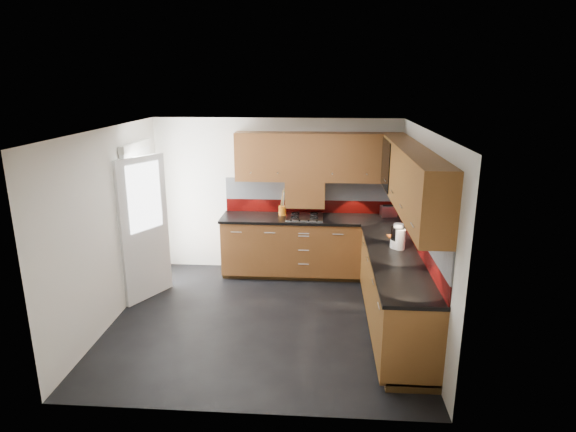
# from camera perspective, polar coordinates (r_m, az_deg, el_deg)

# --- Properties ---
(room) EXTENTS (4.00, 3.80, 2.64)m
(room) POSITION_cam_1_polar(r_m,az_deg,el_deg) (5.74, -3.03, 1.20)
(room) COLOR black
(base_cabinets) EXTENTS (2.70, 3.20, 0.95)m
(base_cabinets) POSITION_cam_1_polar(r_m,az_deg,el_deg) (6.72, 6.97, -6.20)
(base_cabinets) COLOR #583513
(base_cabinets) RESTS_ON room
(countertop) EXTENTS (2.72, 3.22, 0.04)m
(countertop) POSITION_cam_1_polar(r_m,az_deg,el_deg) (6.55, 7.00, -2.33)
(countertop) COLOR black
(countertop) RESTS_ON base_cabinets
(backsplash) EXTENTS (2.70, 3.20, 0.54)m
(backsplash) POSITION_cam_1_polar(r_m,az_deg,el_deg) (6.69, 8.90, 0.59)
(backsplash) COLOR #650A09
(backsplash) RESTS_ON countertop
(upper_cabinets) EXTENTS (2.50, 3.20, 0.72)m
(upper_cabinets) POSITION_cam_1_polar(r_m,az_deg,el_deg) (6.41, 8.82, 5.68)
(upper_cabinets) COLOR #583513
(upper_cabinets) RESTS_ON room
(extractor_hood) EXTENTS (0.60, 0.33, 0.40)m
(extractor_hood) POSITION_cam_1_polar(r_m,az_deg,el_deg) (7.34, 2.05, 2.70)
(extractor_hood) COLOR #583513
(extractor_hood) RESTS_ON room
(glass_cabinet) EXTENTS (0.32, 0.80, 0.66)m
(glass_cabinet) POSITION_cam_1_polar(r_m,az_deg,el_deg) (6.74, 12.73, 6.21)
(glass_cabinet) COLOR black
(glass_cabinet) RESTS_ON room
(back_door) EXTENTS (0.42, 1.19, 2.04)m
(back_door) POSITION_cam_1_polar(r_m,az_deg,el_deg) (7.00, -16.83, -0.74)
(back_door) COLOR white
(back_door) RESTS_ON room
(gas_hob) EXTENTS (0.55, 0.49, 0.04)m
(gas_hob) POSITION_cam_1_polar(r_m,az_deg,el_deg) (7.26, 1.97, -0.10)
(gas_hob) COLOR silver
(gas_hob) RESTS_ON countertop
(utensil_pot) EXTENTS (0.12, 0.12, 0.41)m
(utensil_pot) POSITION_cam_1_polar(r_m,az_deg,el_deg) (7.39, -0.66, 0.83)
(utensil_pot) COLOR orange
(utensil_pot) RESTS_ON countertop
(toaster) EXTENTS (0.26, 0.18, 0.17)m
(toaster) POSITION_cam_1_polar(r_m,az_deg,el_deg) (7.48, 11.82, 0.57)
(toaster) COLOR silver
(toaster) RESTS_ON countertop
(food_processor) EXTENTS (0.18, 0.18, 0.31)m
(food_processor) POSITION_cam_1_polar(r_m,az_deg,el_deg) (6.10, 12.90, -2.42)
(food_processor) COLOR white
(food_processor) RESTS_ON countertop
(paper_towel) EXTENTS (0.13, 0.13, 0.26)m
(paper_towel) POSITION_cam_1_polar(r_m,az_deg,el_deg) (6.05, 13.14, -2.71)
(paper_towel) COLOR white
(paper_towel) RESTS_ON countertop
(orange_cloth) EXTENTS (0.16, 0.14, 0.02)m
(orange_cloth) POSITION_cam_1_polar(r_m,az_deg,el_deg) (6.54, 12.35, -2.35)
(orange_cloth) COLOR orange
(orange_cloth) RESTS_ON countertop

